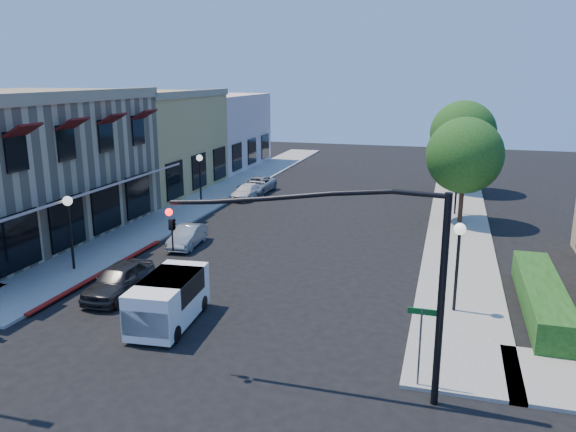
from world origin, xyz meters
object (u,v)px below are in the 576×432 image
(lamppost_left_far, at_px, (200,167))
(white_van, at_px, (168,298))
(street_tree_a, at_px, (465,155))
(lamppost_left_near, at_px, (69,214))
(parked_car_d, at_px, (256,185))
(signal_mast_arm, at_px, (362,257))
(lamppost_right_near, at_px, (459,245))
(parked_car_c, at_px, (247,192))
(parked_car_a, at_px, (119,280))
(lamppost_right_far, at_px, (457,174))
(street_tree_b, at_px, (463,133))
(parked_car_b, at_px, (188,236))
(street_name_sign, at_px, (421,334))

(lamppost_left_far, distance_m, white_van, 19.31)
(street_tree_a, relative_size, lamppost_left_near, 1.82)
(parked_car_d, bearing_deg, signal_mast_arm, -63.37)
(street_tree_a, relative_size, white_van, 1.57)
(lamppost_right_near, relative_size, parked_car_d, 0.81)
(street_tree_a, bearing_deg, parked_car_c, 168.69)
(signal_mast_arm, relative_size, parked_car_d, 1.82)
(parked_car_d, bearing_deg, lamppost_left_far, -112.80)
(lamppost_right_near, bearing_deg, parked_car_c, 130.85)
(signal_mast_arm, height_order, parked_car_a, signal_mast_arm)
(lamppost_right_far, height_order, parked_car_d, lamppost_right_far)
(lamppost_left_far, bearing_deg, street_tree_a, 0.00)
(parked_car_d, bearing_deg, white_van, -77.09)
(street_tree_a, distance_m, signal_mast_arm, 20.71)
(signal_mast_arm, distance_m, lamppost_left_far, 25.07)
(lamppost_left_near, height_order, white_van, lamppost_left_near)
(white_van, bearing_deg, lamppost_left_far, 111.28)
(lamppost_left_near, distance_m, lamppost_right_near, 17.00)
(street_tree_b, bearing_deg, lamppost_right_far, -92.15)
(parked_car_c, height_order, parked_car_d, parked_car_d)
(lamppost_left_near, bearing_deg, parked_car_c, 82.30)
(signal_mast_arm, height_order, lamppost_left_near, signal_mast_arm)
(signal_mast_arm, height_order, lamppost_right_near, signal_mast_arm)
(street_tree_a, height_order, parked_car_c, street_tree_a)
(street_tree_a, distance_m, parked_car_a, 21.29)
(parked_car_b, relative_size, parked_car_c, 0.93)
(parked_car_c, bearing_deg, street_name_sign, -52.17)
(lamppost_right_near, relative_size, white_van, 0.87)
(street_name_sign, distance_m, white_van, 9.24)
(street_name_sign, bearing_deg, lamppost_right_far, 87.37)
(lamppost_left_far, height_order, parked_car_d, lamppost_left_far)
(white_van, bearing_deg, parked_car_c, 102.61)
(lamppost_left_far, bearing_deg, lamppost_right_far, 6.71)
(signal_mast_arm, bearing_deg, white_van, 160.72)
(street_name_sign, height_order, lamppost_left_far, lamppost_left_far)
(street_name_sign, height_order, lamppost_right_near, lamppost_right_near)
(street_tree_a, relative_size, parked_car_d, 1.47)
(street_tree_b, height_order, street_name_sign, street_tree_b)
(white_van, bearing_deg, street_name_sign, -11.75)
(lamppost_left_far, distance_m, parked_car_b, 9.84)
(signal_mast_arm, height_order, lamppost_left_far, signal_mast_arm)
(street_tree_b, bearing_deg, white_van, -110.28)
(street_tree_b, bearing_deg, street_tree_a, -90.00)
(street_tree_a, xyz_separation_m, signal_mast_arm, (-2.94, -20.50, -0.11))
(street_tree_b, distance_m, signal_mast_arm, 30.65)
(parked_car_b, xyz_separation_m, parked_car_c, (-1.06, 11.98, -0.03))
(street_tree_b, relative_size, lamppost_left_far, 1.97)
(street_name_sign, distance_m, parked_car_d, 28.45)
(lamppost_left_near, bearing_deg, street_tree_b, 54.21)
(parked_car_c, bearing_deg, signal_mast_arm, -56.01)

